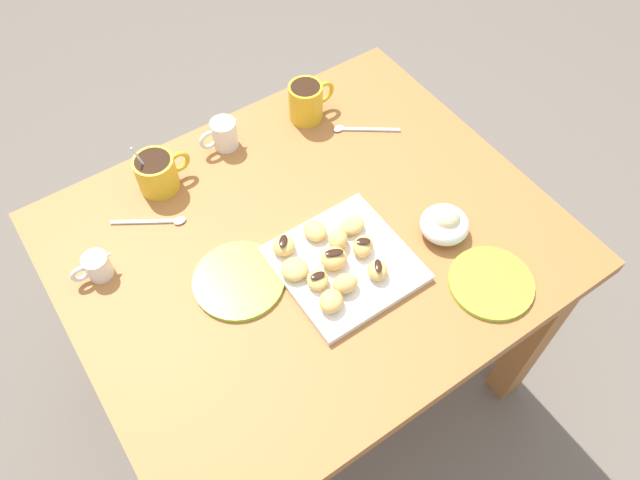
% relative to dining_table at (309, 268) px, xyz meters
% --- Properties ---
extents(ground_plane, '(8.00, 8.00, 0.00)m').
position_rel_dining_table_xyz_m(ground_plane, '(0.00, 0.00, -0.58)').
color(ground_plane, '#665B51').
extents(dining_table, '(1.02, 0.85, 0.71)m').
position_rel_dining_table_xyz_m(dining_table, '(0.00, 0.00, 0.00)').
color(dining_table, '#A36633').
rests_on(dining_table, ground_plane).
extents(pastry_plate_square, '(0.26, 0.26, 0.02)m').
position_rel_dining_table_xyz_m(pastry_plate_square, '(0.02, -0.10, 0.13)').
color(pastry_plate_square, silver).
rests_on(pastry_plate_square, dining_table).
extents(coffee_mug_mustard_left, '(0.13, 0.09, 0.13)m').
position_rel_dining_table_xyz_m(coffee_mug_mustard_left, '(-0.20, 0.31, 0.17)').
color(coffee_mug_mustard_left, gold).
rests_on(coffee_mug_mustard_left, dining_table).
extents(coffee_mug_mustard_right, '(0.12, 0.08, 0.10)m').
position_rel_dining_table_xyz_m(coffee_mug_mustard_right, '(0.20, 0.31, 0.17)').
color(coffee_mug_mustard_right, gold).
rests_on(coffee_mug_mustard_right, dining_table).
extents(cream_pitcher_white, '(0.10, 0.06, 0.07)m').
position_rel_dining_table_xyz_m(cream_pitcher_white, '(-0.01, 0.34, 0.16)').
color(cream_pitcher_white, silver).
rests_on(cream_pitcher_white, dining_table).
extents(ice_cream_bowl, '(0.10, 0.10, 0.08)m').
position_rel_dining_table_xyz_m(ice_cream_bowl, '(0.24, -0.15, 0.16)').
color(ice_cream_bowl, silver).
rests_on(ice_cream_bowl, dining_table).
extents(chocolate_sauce_pitcher, '(0.09, 0.05, 0.06)m').
position_rel_dining_table_xyz_m(chocolate_sauce_pitcher, '(-0.40, 0.16, 0.15)').
color(chocolate_sauce_pitcher, silver).
rests_on(chocolate_sauce_pitcher, dining_table).
extents(saucer_lime_left, '(0.17, 0.17, 0.01)m').
position_rel_dining_table_xyz_m(saucer_lime_left, '(0.24, -0.30, 0.13)').
color(saucer_lime_left, '#9EC633').
rests_on(saucer_lime_left, dining_table).
extents(saucer_lime_right, '(0.19, 0.19, 0.01)m').
position_rel_dining_table_xyz_m(saucer_lime_right, '(-0.18, -0.01, 0.13)').
color(saucer_lime_right, '#9EC633').
rests_on(saucer_lime_right, dining_table).
extents(loose_spoon_near_saucer, '(0.14, 0.10, 0.01)m').
position_rel_dining_table_xyz_m(loose_spoon_near_saucer, '(0.28, 0.20, 0.13)').
color(loose_spoon_near_saucer, silver).
rests_on(loose_spoon_near_saucer, dining_table).
extents(loose_spoon_by_plate, '(0.14, 0.09, 0.01)m').
position_rel_dining_table_xyz_m(loose_spoon_by_plate, '(-0.25, 0.22, 0.13)').
color(loose_spoon_by_plate, silver).
rests_on(loose_spoon_by_plate, dining_table).
extents(beignet_0, '(0.07, 0.07, 0.03)m').
position_rel_dining_table_xyz_m(beignet_0, '(-0.08, -0.07, 0.15)').
color(beignet_0, '#E5B260').
rests_on(beignet_0, pastry_plate_square).
extents(beignet_1, '(0.07, 0.06, 0.03)m').
position_rel_dining_table_xyz_m(beignet_1, '(0.07, -0.10, 0.16)').
color(beignet_1, '#E5B260').
rests_on(beignet_1, pastry_plate_square).
extents(chocolate_drizzle_1, '(0.03, 0.03, 0.00)m').
position_rel_dining_table_xyz_m(chocolate_drizzle_1, '(0.07, -0.10, 0.17)').
color(chocolate_drizzle_1, black).
rests_on(chocolate_drizzle_1, beignet_1).
extents(beignet_2, '(0.06, 0.05, 0.03)m').
position_rel_dining_table_xyz_m(beignet_2, '(0.08, -0.04, 0.15)').
color(beignet_2, '#E5B260').
rests_on(beignet_2, pastry_plate_square).
extents(beignet_3, '(0.06, 0.06, 0.04)m').
position_rel_dining_table_xyz_m(beignet_3, '(0.03, -0.06, 0.16)').
color(beignet_3, '#E5B260').
rests_on(beignet_3, pastry_plate_square).
extents(beignet_4, '(0.06, 0.06, 0.03)m').
position_rel_dining_table_xyz_m(beignet_4, '(0.06, -0.16, 0.16)').
color(beignet_4, '#E5B260').
rests_on(beignet_4, pastry_plate_square).
extents(chocolate_drizzle_4, '(0.03, 0.03, 0.00)m').
position_rel_dining_table_xyz_m(chocolate_drizzle_4, '(0.06, -0.16, 0.17)').
color(chocolate_drizzle_4, black).
rests_on(chocolate_drizzle_4, beignet_4).
extents(beignet_5, '(0.07, 0.07, 0.03)m').
position_rel_dining_table_xyz_m(beignet_5, '(-0.07, -0.01, 0.16)').
color(beignet_5, '#E5B260').
rests_on(beignet_5, pastry_plate_square).
extents(chocolate_drizzle_5, '(0.03, 0.04, 0.00)m').
position_rel_dining_table_xyz_m(chocolate_drizzle_5, '(-0.07, -0.01, 0.17)').
color(chocolate_drizzle_5, black).
rests_on(chocolate_drizzle_5, beignet_5).
extents(beignet_6, '(0.06, 0.05, 0.04)m').
position_rel_dining_table_xyz_m(beignet_6, '(-0.01, -0.15, 0.16)').
color(beignet_6, '#E5B260').
rests_on(beignet_6, pastry_plate_square).
extents(beignet_7, '(0.06, 0.06, 0.03)m').
position_rel_dining_table_xyz_m(beignet_7, '(-0.05, -0.11, 0.15)').
color(beignet_7, '#E5B260').
rests_on(beignet_7, pastry_plate_square).
extents(chocolate_drizzle_7, '(0.03, 0.02, 0.00)m').
position_rel_dining_table_xyz_m(chocolate_drizzle_7, '(-0.05, -0.11, 0.17)').
color(chocolate_drizzle_7, black).
rests_on(chocolate_drizzle_7, beignet_7).
extents(beignet_8, '(0.06, 0.05, 0.04)m').
position_rel_dining_table_xyz_m(beignet_8, '(-0.00, -0.09, 0.16)').
color(beignet_8, '#E5B260').
rests_on(beignet_8, pastry_plate_square).
extents(chocolate_drizzle_8, '(0.04, 0.03, 0.00)m').
position_rel_dining_table_xyz_m(chocolate_drizzle_8, '(-0.00, -0.09, 0.18)').
color(chocolate_drizzle_8, black).
rests_on(chocolate_drizzle_8, beignet_8).
extents(beignet_9, '(0.07, 0.07, 0.03)m').
position_rel_dining_table_xyz_m(beignet_9, '(-0.06, -0.17, 0.16)').
color(beignet_9, '#E5B260').
rests_on(beignet_9, pastry_plate_square).
extents(beignet_10, '(0.05, 0.06, 0.03)m').
position_rel_dining_table_xyz_m(beignet_10, '(0.01, -0.01, 0.15)').
color(beignet_10, '#E5B260').
rests_on(beignet_10, pastry_plate_square).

